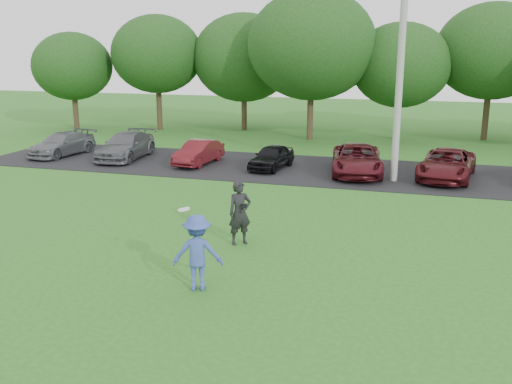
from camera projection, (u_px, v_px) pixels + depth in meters
ground at (214, 280)px, 13.54m from camera, size 100.00×100.00×0.00m
parking_lot at (316, 170)px, 25.62m from camera, size 32.00×6.50×0.03m
utility_pole at (401, 62)px, 22.33m from camera, size 0.28×0.28×9.61m
frisbee_player at (197, 253)px, 12.82m from camera, size 1.28×0.95×1.98m
camera_bystander at (240, 213)px, 15.80m from camera, size 0.78×0.75×1.81m
parked_cars at (314, 157)px, 25.24m from camera, size 28.15×4.95×1.26m
tree_row at (375, 55)px, 33.07m from camera, size 42.39×9.85×8.64m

